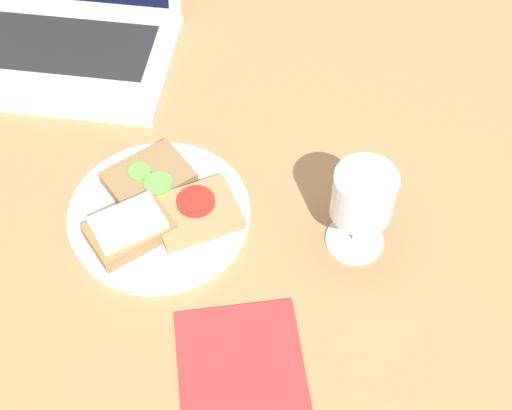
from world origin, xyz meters
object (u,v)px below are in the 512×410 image
object	(u,v)px
laptop	(55,22)
sandwich_with_cheese	(129,229)
wine_glass	(363,199)
plate	(160,214)
sandwich_with_tomato	(196,212)
sandwich_with_cucumber	(149,178)
napkin	(241,366)

from	to	relation	value
laptop	sandwich_with_cheese	bearing A→B (deg)	-60.02
wine_glass	sandwich_with_cheese	bearing A→B (deg)	-172.02
plate	sandwich_with_tomato	distance (cm)	5.03
plate	sandwich_with_cheese	bearing A→B (deg)	-122.95
sandwich_with_cheese	laptop	size ratio (longest dim) A/B	0.32
sandwich_with_tomato	laptop	world-z (taller)	laptop
wine_glass	laptop	size ratio (longest dim) A/B	0.35
laptop	wine_glass	bearing A→B (deg)	-32.89
sandwich_with_cucumber	napkin	bearing A→B (deg)	-56.00
sandwich_with_cucumber	sandwich_with_cheese	world-z (taller)	sandwich_with_cheese
plate	sandwich_with_cheese	world-z (taller)	sandwich_with_cheese
plate	laptop	world-z (taller)	laptop
sandwich_with_cucumber	laptop	bearing A→B (deg)	127.97
sandwich_with_tomato	sandwich_with_cucumber	size ratio (longest dim) A/B	1.00
sandwich_with_tomato	wine_glass	distance (cm)	20.64
wine_glass	sandwich_with_cucumber	bearing A→B (deg)	170.48
wine_glass	napkin	xyz separation A→B (cm)	(-11.30, -18.12, -8.43)
napkin	wine_glass	bearing A→B (deg)	58.05
sandwich_with_cucumber	wine_glass	bearing A→B (deg)	-9.52
sandwich_with_tomato	sandwich_with_cheese	distance (cm)	8.33
sandwich_with_cheese	napkin	size ratio (longest dim) A/B	0.79
sandwich_with_tomato	wine_glass	size ratio (longest dim) A/B	1.01
sandwich_with_cucumber	laptop	size ratio (longest dim) A/B	0.35
plate	wine_glass	distance (cm)	25.67
napkin	sandwich_with_cucumber	bearing A→B (deg)	124.00
wine_glass	laptop	world-z (taller)	laptop
sandwich_with_tomato	sandwich_with_cheese	xyz separation A→B (cm)	(-7.38, -3.83, 0.52)
laptop	plate	bearing A→B (deg)	-53.43
plate	sandwich_with_cucumber	size ratio (longest dim) A/B	1.82
sandwich_with_cheese	wine_glass	world-z (taller)	wine_glass
plate	napkin	size ratio (longest dim) A/B	1.56
sandwich_with_cucumber	plate	bearing A→B (deg)	-63.12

